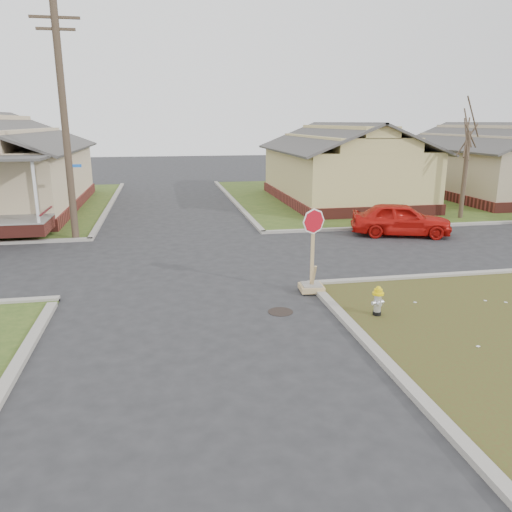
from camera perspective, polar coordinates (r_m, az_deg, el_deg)
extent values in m
plane|color=#262628|center=(12.98, -7.25, -6.23)|extent=(120.00, 120.00, 0.00)
cube|color=#344C1B|center=(37.93, 26.22, 6.51)|extent=(37.00, 19.00, 0.05)
cylinder|color=black|center=(12.81, 2.82, -6.38)|extent=(0.64, 0.64, 0.01)
cube|color=maroon|center=(30.81, 9.67, 6.71)|extent=(7.20, 11.20, 0.60)
cube|color=tan|center=(30.62, 9.80, 9.67)|extent=(7.00, 11.00, 2.60)
cube|color=maroon|center=(35.52, 25.09, 6.60)|extent=(7.20, 11.20, 0.60)
cube|color=tan|center=(35.36, 25.38, 9.16)|extent=(7.00, 11.00, 2.60)
cylinder|color=#433527|center=(21.29, -20.98, 13.63)|extent=(0.28, 0.28, 9.00)
cube|color=#433527|center=(21.61, -22.03, 23.98)|extent=(1.80, 0.10, 0.10)
cube|color=#433527|center=(21.54, -21.92, 22.94)|extent=(1.40, 0.10, 0.10)
cylinder|color=#433527|center=(26.78, 22.74, 8.51)|extent=(0.22, 0.22, 4.20)
cylinder|color=black|center=(12.82, 13.64, -6.36)|extent=(0.21, 0.21, 0.09)
cylinder|color=silver|center=(12.73, 13.72, -5.26)|extent=(0.18, 0.18, 0.43)
sphere|color=silver|center=(12.66, 13.78, -4.35)|extent=(0.18, 0.18, 0.18)
cylinder|color=yellow|center=(12.65, 13.79, -4.19)|extent=(0.28, 0.28, 0.06)
cylinder|color=yellow|center=(12.63, 13.81, -3.91)|extent=(0.21, 0.21, 0.09)
sphere|color=yellow|center=(12.61, 13.82, -3.66)|extent=(0.14, 0.14, 0.14)
cube|color=#A58559|center=(14.28, 6.35, -3.63)|extent=(0.66, 0.66, 0.16)
cube|color=gray|center=(14.25, 6.36, -3.25)|extent=(0.53, 0.53, 0.04)
cube|color=#A58559|center=(13.96, 6.48, 0.79)|extent=(0.10, 0.05, 2.22)
cylinder|color=#B00B1A|center=(13.75, 6.63, 3.95)|extent=(0.59, 0.26, 0.63)
cylinder|color=white|center=(13.76, 6.61, 3.96)|extent=(0.67, 0.29, 0.72)
imported|color=red|center=(22.04, 16.22, 4.07)|extent=(4.42, 2.80, 1.40)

